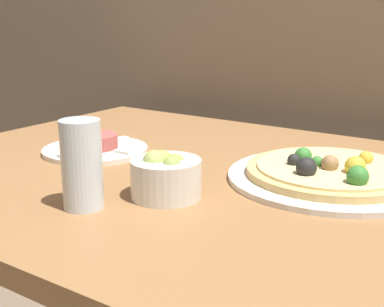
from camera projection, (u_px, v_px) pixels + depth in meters
dining_table at (250, 232)px, 0.97m from camera, size 1.40×0.89×0.78m
pizza_plate at (332, 173)px, 0.95m from camera, size 0.37×0.37×0.06m
tartare_plate at (95, 146)px, 1.14m from camera, size 0.22×0.22×0.07m
small_bowl at (165, 176)px, 0.86m from camera, size 0.12×0.12×0.08m
drinking_glass at (82, 165)px, 0.81m from camera, size 0.06×0.06×0.14m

